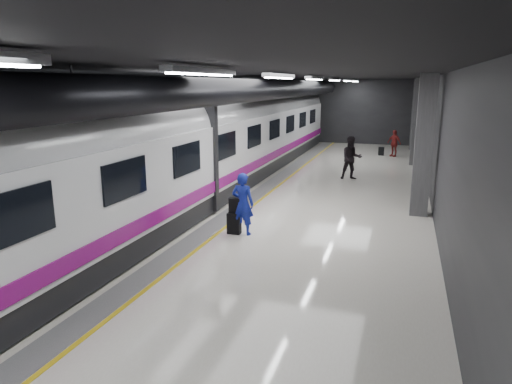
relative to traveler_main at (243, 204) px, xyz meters
The scene contains 9 objects.
ground 1.94m from the traveler_main, 81.78° to the left, with size 40.00×40.00×0.00m, color silver.
platform_hall 3.75m from the traveler_main, 90.87° to the left, with size 10.02×40.02×4.51m.
train 3.64m from the traveler_main, 150.47° to the left, with size 3.05×38.00×4.05m.
traveler_main is the anchor object (origin of this frame).
suitcase_main 0.64m from the traveler_main, behind, with size 0.37×0.24×0.61m, color black.
shoulder_bag 0.25m from the traveler_main, behind, with size 0.33×0.17×0.44m, color black.
traveler_far_a 8.97m from the traveler_main, 77.03° to the left, with size 0.94×0.73×1.93m, color black.
traveler_far_b 16.67m from the traveler_main, 77.42° to the left, with size 0.92×0.38×1.56m, color maroon.
suitcase_far 16.75m from the traveler_main, 79.94° to the left, with size 0.34×0.22×0.50m, color black.
Camera 1 is at (3.96, -13.38, 4.18)m, focal length 32.00 mm.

